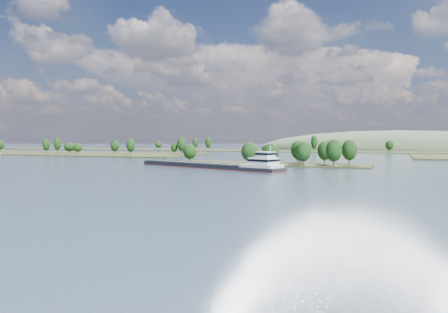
% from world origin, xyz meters
% --- Properties ---
extents(ground, '(1800.00, 1800.00, 0.00)m').
position_xyz_m(ground, '(0.00, 120.00, 0.00)').
color(ground, '#314356').
rests_on(ground, ground).
extents(tree_island, '(100.00, 32.40, 13.43)m').
position_xyz_m(tree_island, '(7.04, 178.73, 3.96)').
color(tree_island, '#293115').
rests_on(tree_island, ground).
extents(left_bank, '(300.00, 80.00, 14.81)m').
position_xyz_m(left_bank, '(-228.19, 260.06, 0.89)').
color(left_bank, '#293115').
rests_on(left_bank, ground).
extents(back_shoreline, '(900.00, 60.00, 16.71)m').
position_xyz_m(back_shoreline, '(9.79, 399.86, 0.69)').
color(back_shoreline, '#293115').
rests_on(back_shoreline, ground).
extents(hill_west, '(320.00, 160.00, 44.00)m').
position_xyz_m(hill_west, '(60.00, 500.00, 0.00)').
color(hill_west, '#45563B').
rests_on(hill_west, ground).
extents(cargo_barge, '(78.59, 38.11, 10.91)m').
position_xyz_m(cargo_barge, '(-14.49, 145.42, 1.37)').
color(cargo_barge, black).
rests_on(cargo_barge, ground).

